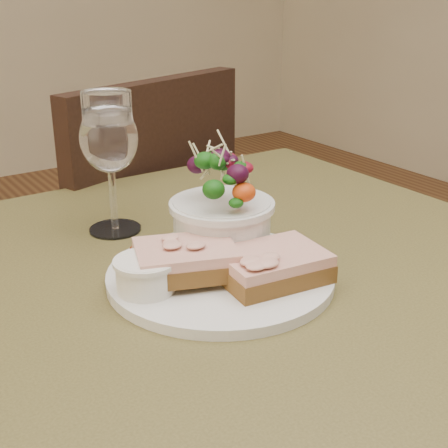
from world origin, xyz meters
TOP-DOWN VIEW (x-y plane):
  - cafe_table at (0.00, 0.00)m, footprint 0.80×0.80m
  - chair_far at (0.09, 0.62)m, footprint 0.53×0.53m
  - dinner_plate at (-0.03, -0.02)m, footprint 0.26×0.26m
  - sandwich_front at (0.00, -0.06)m, footprint 0.12×0.10m
  - sandwich_back at (-0.08, -0.01)m, footprint 0.13×0.11m
  - ramekin at (-0.13, -0.01)m, footprint 0.06×0.06m
  - salad_bowl at (0.00, 0.04)m, footprint 0.12×0.12m
  - garnish at (-0.09, 0.07)m, footprint 0.05×0.04m
  - wine_glass at (-0.07, 0.19)m, footprint 0.08×0.08m

SIDE VIEW (x-z plane):
  - chair_far at x=0.09m, z-range -0.16..0.74m
  - cafe_table at x=0.00m, z-range 0.27..1.02m
  - dinner_plate at x=-0.03m, z-range 0.75..0.76m
  - garnish at x=-0.09m, z-range 0.76..0.78m
  - sandwich_front at x=0.00m, z-range 0.76..0.79m
  - ramekin at x=-0.13m, z-range 0.76..0.80m
  - sandwich_back at x=-0.08m, z-range 0.77..0.80m
  - salad_bowl at x=0.00m, z-range 0.76..0.88m
  - wine_glass at x=-0.07m, z-range 0.79..0.96m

